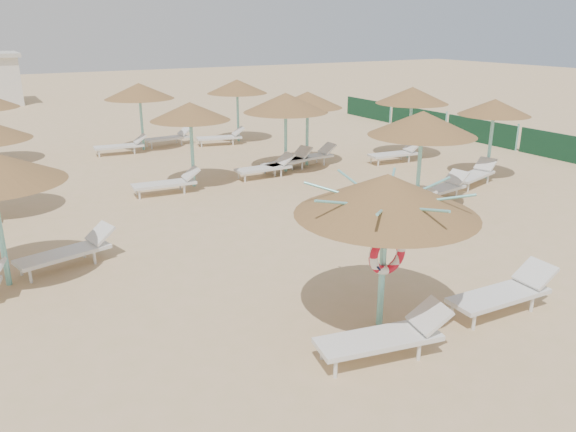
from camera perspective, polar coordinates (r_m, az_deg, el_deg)
ground at (r=10.06m, az=7.28°, el=-10.31°), size 120.00×120.00×0.00m
main_palapa at (r=9.04m, az=10.00°, el=2.07°), size 2.97×2.97×2.66m
lounger_main_a at (r=8.91m, az=10.01°, el=-11.88°), size 2.18×1.01×0.76m
lounger_main_b at (r=10.80m, az=21.17°, el=-7.22°), size 2.14×0.72×0.77m
palapa_field at (r=18.75m, az=-6.09°, el=10.82°), size 17.97×14.60×2.73m
windbreak_fence at (r=26.11m, az=19.06°, el=8.12°), size 0.08×19.84×1.10m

